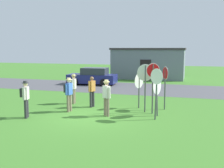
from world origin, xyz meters
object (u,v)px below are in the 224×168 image
at_px(parked_car_on_street, 93,77).
at_px(person_on_left, 25,96).
at_px(stop_sign_far_back, 165,81).
at_px(person_in_blue, 106,96).
at_px(stop_sign_tallest, 157,89).
at_px(stop_sign_nearest, 145,79).
at_px(stop_sign_center_cluster, 156,85).
at_px(person_with_sunhat, 92,90).
at_px(person_holding_notes, 69,92).
at_px(stop_sign_leaning_left, 139,84).
at_px(person_in_teal, 74,87).
at_px(stop_sign_rear_right, 153,80).

relative_size(parked_car_on_street, person_on_left, 2.53).
distance_m(parked_car_on_street, stop_sign_far_back, 10.94).
relative_size(person_on_left, person_in_blue, 1.00).
bearing_deg(stop_sign_far_back, stop_sign_tallest, -99.04).
bearing_deg(stop_sign_far_back, stop_sign_nearest, -135.53).
bearing_deg(stop_sign_far_back, person_on_left, -149.03).
bearing_deg(stop_sign_tallest, stop_sign_center_cluster, -85.37).
distance_m(person_in_blue, person_with_sunhat, 2.14).
bearing_deg(person_holding_notes, stop_sign_leaning_left, 29.33).
bearing_deg(stop_sign_nearest, parked_car_on_street, 124.70).
xyz_separation_m(parked_car_on_street, stop_sign_far_back, (7.19, -8.20, 0.85)).
height_order(stop_sign_leaning_left, person_on_left, stop_sign_leaning_left).
relative_size(stop_sign_tallest, person_with_sunhat, 1.12).
bearing_deg(stop_sign_tallest, person_on_left, -159.65).
bearing_deg(person_on_left, person_holding_notes, 51.59).
bearing_deg(person_in_blue, person_with_sunhat, 129.85).
bearing_deg(stop_sign_center_cluster, person_holding_notes, 176.84).
height_order(stop_sign_center_cluster, stop_sign_tallest, stop_sign_center_cluster).
distance_m(stop_sign_tallest, person_in_teal, 5.23).
relative_size(stop_sign_tallest, person_holding_notes, 1.08).
distance_m(person_in_teal, person_in_blue, 3.51).
distance_m(stop_sign_leaning_left, stop_sign_rear_right, 1.42).
bearing_deg(stop_sign_leaning_left, stop_sign_tallest, -51.02).
xyz_separation_m(stop_sign_tallest, person_in_blue, (-2.28, -0.73, -0.29)).
bearing_deg(stop_sign_nearest, person_holding_notes, -164.95).
distance_m(parked_car_on_street, stop_sign_center_cluster, 12.52).
bearing_deg(parked_car_on_street, stop_sign_far_back, -48.79).
distance_m(stop_sign_rear_right, person_in_teal, 4.93).
bearing_deg(parked_car_on_street, person_in_teal, -76.64).
relative_size(stop_sign_nearest, person_in_teal, 1.40).
relative_size(stop_sign_far_back, person_on_left, 1.31).
xyz_separation_m(parked_car_on_street, stop_sign_center_cluster, (7.01, -10.34, 0.89)).
bearing_deg(person_in_blue, person_in_teal, 141.04).
relative_size(stop_sign_leaning_left, person_with_sunhat, 1.13).
bearing_deg(stop_sign_leaning_left, person_in_blue, -118.17).
bearing_deg(stop_sign_rear_right, person_in_teal, 166.88).
xyz_separation_m(parked_car_on_street, person_in_blue, (4.67, -10.39, 0.30)).
bearing_deg(parked_car_on_street, stop_sign_tallest, -54.26).
xyz_separation_m(stop_sign_rear_right, person_holding_notes, (-4.14, -0.79, -0.68)).
relative_size(person_on_left, person_holding_notes, 1.00).
height_order(person_on_left, person_with_sunhat, person_on_left).
xyz_separation_m(stop_sign_nearest, person_in_teal, (-4.34, 0.90, -0.71)).
bearing_deg(stop_sign_far_back, stop_sign_leaning_left, -177.86).
bearing_deg(person_in_teal, stop_sign_nearest, -11.66).
bearing_deg(person_holding_notes, person_in_teal, 107.70).
distance_m(person_on_left, person_holding_notes, 2.18).
distance_m(parked_car_on_street, person_in_blue, 11.40).
relative_size(stop_sign_far_back, stop_sign_center_cluster, 0.98).
height_order(parked_car_on_street, person_with_sunhat, person_with_sunhat).
bearing_deg(person_with_sunhat, stop_sign_nearest, -6.39).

